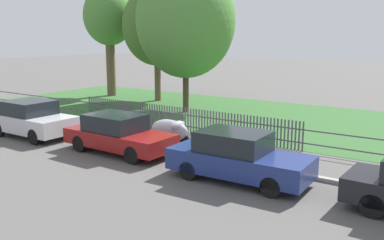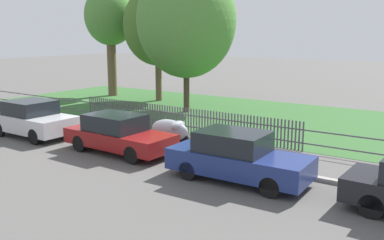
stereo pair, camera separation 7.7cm
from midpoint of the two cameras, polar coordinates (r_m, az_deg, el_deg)
The scene contains 11 objects.
ground_plane at distance 16.84m, azimuth -7.50°, elevation -3.48°, with size 120.00×120.00×0.00m, color #565451.
kerb_stone at distance 16.89m, azimuth -7.28°, elevation -3.22°, with size 30.85×0.20×0.12m, color #9E998E.
grass_strip at distance 23.44m, azimuth 5.97°, elevation 0.79°, with size 30.85×10.56×0.01m, color #33602D.
park_fence at distance 18.94m, azimuth -1.61°, elevation 0.05°, with size 30.85×0.05×1.14m.
parked_car_silver_hatchback at distance 19.35m, azimuth -20.35°, elevation 0.16°, with size 3.87×1.87×1.53m.
parked_car_black_saloon at distance 15.89m, azimuth -9.67°, elevation -1.81°, with size 4.31×1.78×1.42m.
parked_car_navy_estate at distance 12.76m, azimuth 6.21°, elevation -4.90°, with size 4.26×1.79×1.48m.
covered_motorcycle at distance 16.57m, azimuth -2.75°, elevation -1.37°, with size 1.87×0.73×1.05m.
tree_nearest_kerb at distance 30.68m, azimuth -10.79°, elevation 13.29°, with size 3.51×3.51×7.54m.
tree_behind_motorcycle at distance 27.85m, azimuth -4.50°, elevation 12.40°, with size 4.39×4.39×7.34m.
tree_mid_park at distance 23.64m, azimuth -0.67°, elevation 13.11°, with size 5.39×5.39×8.11m.
Camera 2 is at (10.94, -12.06, 4.30)m, focal length 40.00 mm.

